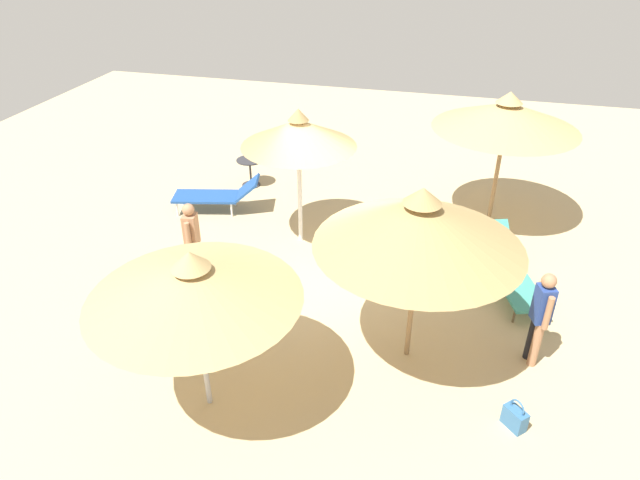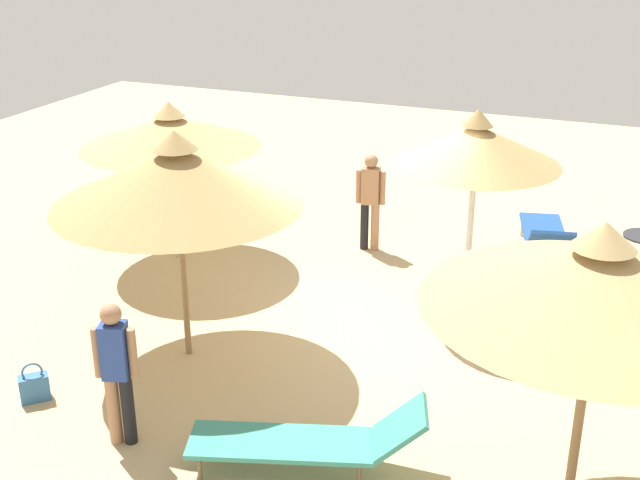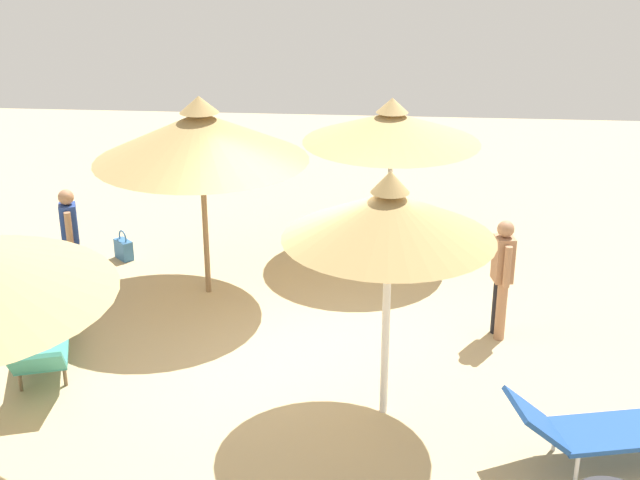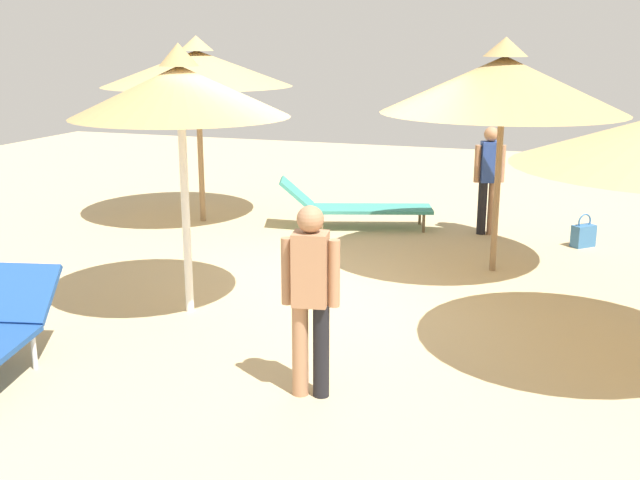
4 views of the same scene
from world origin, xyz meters
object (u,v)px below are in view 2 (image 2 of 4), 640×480
parasol_umbrella_center (170,131)px  parasol_umbrella_far_right (599,278)px  person_standing_front (370,197)px  lounge_chair_near_left (545,233)px  person_standing_far_left (116,367)px  handbag (34,387)px  parasol_umbrella_near_right (177,177)px  parasol_umbrella_back (476,145)px  lounge_chair_edge (311,440)px

parasol_umbrella_center → parasol_umbrella_far_right: parasol_umbrella_far_right is taller
parasol_umbrella_center → person_standing_front: size_ratio=1.70×
lounge_chair_near_left → person_standing_far_left: person_standing_far_left is taller
parasol_umbrella_center → parasol_umbrella_far_right: (-3.68, -6.22, 0.33)m
parasol_umbrella_far_right → lounge_chair_near_left: (5.77, 1.01, -1.93)m
person_standing_far_left → handbag: size_ratio=3.35×
parasol_umbrella_near_right → handbag: (-1.51, 1.04, -2.08)m
parasol_umbrella_far_right → parasol_umbrella_near_right: size_ratio=1.00×
parasol_umbrella_near_right → parasol_umbrella_back: bearing=-48.6°
parasol_umbrella_center → lounge_chair_edge: (-3.98, -3.87, -1.64)m
parasol_umbrella_center → parasol_umbrella_far_right: size_ratio=0.93×
parasol_umbrella_back → parasol_umbrella_center: size_ratio=1.03×
parasol_umbrella_back → handbag: bearing=136.0°
parasol_umbrella_back → parasol_umbrella_far_right: parasol_umbrella_far_right is taller
lounge_chair_edge → person_standing_far_left: size_ratio=1.49×
person_standing_far_left → handbag: 1.54m
handbag → person_standing_front: bearing=-20.5°
person_standing_front → parasol_umbrella_back: bearing=-127.4°
parasol_umbrella_center → parasol_umbrella_back: bearing=-90.0°
lounge_chair_edge → person_standing_front: (5.39, 1.25, 0.52)m
parasol_umbrella_center → lounge_chair_near_left: size_ratio=1.34×
lounge_chair_near_left → handbag: bearing=142.9°
parasol_umbrella_back → parasol_umbrella_near_right: bearing=131.4°
person_standing_far_left → person_standing_front: 5.72m
person_standing_far_left → person_standing_front: size_ratio=1.00×
parasol_umbrella_back → person_standing_far_left: (-4.28, 2.52, -1.39)m
parasol_umbrella_back → parasol_umbrella_near_right: (-2.49, 2.82, -0.02)m
parasol_umbrella_far_right → lounge_chair_near_left: size_ratio=1.44×
lounge_chair_near_left → person_standing_far_left: size_ratio=1.27×
parasol_umbrella_back → parasol_umbrella_far_right: (-3.68, -1.76, 0.07)m
person_standing_far_left → parasol_umbrella_near_right: bearing=9.5°
parasol_umbrella_far_right → person_standing_far_left: (-0.60, 4.28, -1.46)m
parasol_umbrella_center → handbag: parasol_umbrella_center is taller
parasol_umbrella_near_right → handbag: bearing=145.5°
person_standing_far_left → handbag: (0.27, 1.34, -0.70)m
lounge_chair_edge → lounge_chair_near_left: lounge_chair_near_left is taller
parasol_umbrella_near_right → person_standing_far_left: (-1.79, -0.30, -1.37)m
lounge_chair_near_left → lounge_chair_edge: bearing=167.6°
parasol_umbrella_center → handbag: size_ratio=5.69×
parasol_umbrella_center → person_standing_far_left: (-4.28, -1.94, -1.12)m
parasol_umbrella_far_right → parasol_umbrella_near_right: bearing=75.4°
parasol_umbrella_far_right → person_standing_front: 6.40m
parasol_umbrella_center → person_standing_front: 3.18m
lounge_chair_near_left → person_standing_front: size_ratio=1.28×
parasol_umbrella_near_right → lounge_chair_near_left: (4.58, -3.57, -1.84)m
parasol_umbrella_back → person_standing_far_left: bearing=149.5°
parasol_umbrella_far_right → handbag: (-0.32, 5.62, -2.16)m
parasol_umbrella_back → person_standing_far_left: 5.16m
person_standing_front → lounge_chair_near_left: bearing=-75.2°
parasol_umbrella_far_right → lounge_chair_edge: 3.08m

